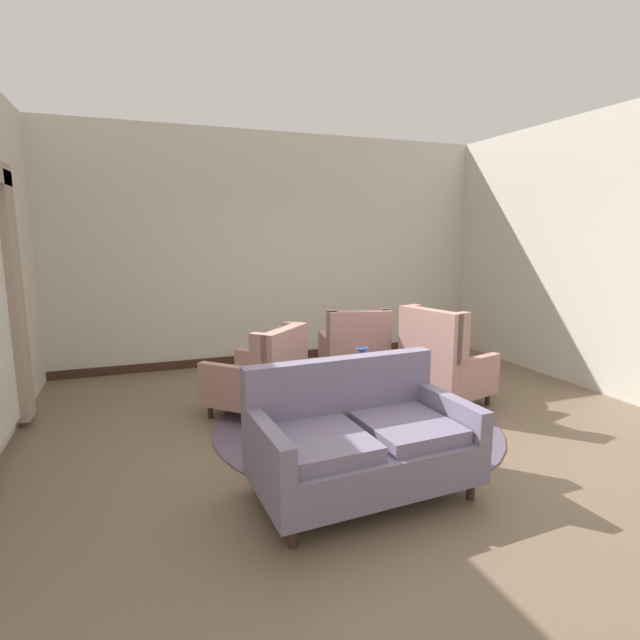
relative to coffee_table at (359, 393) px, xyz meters
The scene contains 12 objects.
ground 0.43m from the coffee_table, 86.04° to the right, with size 9.08×9.08×0.00m, color brown.
wall_back 3.21m from the coffee_table, 89.72° to the left, with size 6.65×0.08×3.35m, color beige.
wall_right 3.59m from the coffee_table, 12.73° to the left, with size 0.08×4.40×3.35m, color beige.
baseboard_back 2.90m from the coffee_table, 89.71° to the left, with size 6.49×0.03×0.12m, color #382319.
area_rug 0.38m from the coffee_table, 81.13° to the left, with size 2.85×2.85×0.01m, color #5B4C60.
coffee_table is the anchor object (origin of this frame).
porcelain_vase 0.24m from the coffee_table, 23.60° to the right, with size 0.17×0.17×0.38m.
settee 1.21m from the coffee_table, 114.19° to the right, with size 1.63×0.98×0.96m.
armchair_far_left 1.21m from the coffee_table, 15.33° to the left, with size 1.00×0.97×1.11m.
armchair_beside_settee 1.07m from the coffee_table, 138.93° to the left, with size 1.16×1.16×0.96m.
armchair_back_corner 1.28m from the coffee_table, 68.19° to the left, with size 0.88×0.97×1.03m.
side_table 1.57m from the coffee_table, 23.97° to the left, with size 0.47×0.47×0.73m.
Camera 1 is at (-1.95, -3.99, 1.90)m, focal length 27.54 mm.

